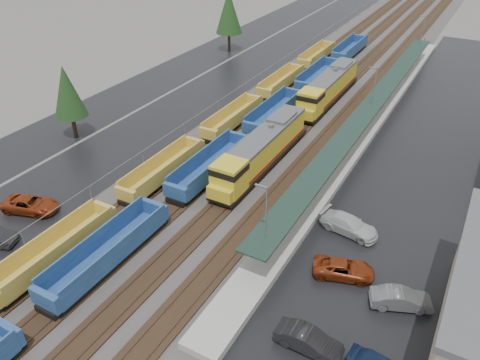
# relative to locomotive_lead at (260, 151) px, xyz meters

# --- Properties ---
(ballast_strip) EXTENTS (20.00, 160.00, 0.08)m
(ballast_strip) POSITION_rel_locomotive_lead_xyz_m (-2.00, 26.13, -2.25)
(ballast_strip) COLOR #302D2B
(ballast_strip) RESTS_ON ground
(trackbed) EXTENTS (14.60, 160.00, 0.22)m
(trackbed) POSITION_rel_locomotive_lead_xyz_m (-2.00, 26.13, -2.14)
(trackbed) COLOR black
(trackbed) RESTS_ON ground
(west_parking_lot) EXTENTS (10.00, 160.00, 0.02)m
(west_parking_lot) POSITION_rel_locomotive_lead_xyz_m (-17.00, 26.13, -2.28)
(west_parking_lot) COLOR black
(west_parking_lot) RESTS_ON ground
(west_road) EXTENTS (9.00, 160.00, 0.02)m
(west_road) POSITION_rel_locomotive_lead_xyz_m (-27.00, 26.13, -2.28)
(west_road) COLOR black
(west_road) RESTS_ON ground
(east_commuter_lot) EXTENTS (16.00, 100.00, 0.02)m
(east_commuter_lot) POSITION_rel_locomotive_lead_xyz_m (17.00, 16.13, -2.28)
(east_commuter_lot) COLOR black
(east_commuter_lot) RESTS_ON ground
(station_platform) EXTENTS (3.00, 80.00, 8.00)m
(station_platform) POSITION_rel_locomotive_lead_xyz_m (7.50, 16.14, -1.56)
(station_platform) COLOR #9E9B93
(station_platform) RESTS_ON ground
(chainlink_fence) EXTENTS (0.08, 160.04, 2.02)m
(chainlink_fence) POSITION_rel_locomotive_lead_xyz_m (-11.50, 24.57, -0.68)
(chainlink_fence) COLOR gray
(chainlink_fence) RESTS_ON ground
(tree_west_near) EXTENTS (3.96, 3.96, 9.00)m
(tree_west_near) POSITION_rel_locomotive_lead_xyz_m (-24.00, -3.87, 3.53)
(tree_west_near) COLOR #332316
(tree_west_near) RESTS_ON ground
(tree_west_far) EXTENTS (4.84, 4.84, 11.00)m
(tree_west_far) POSITION_rel_locomotive_lead_xyz_m (-25.00, 36.13, 4.83)
(tree_west_far) COLOR #332316
(tree_west_far) RESTS_ON ground
(locomotive_lead) EXTENTS (2.87, 18.88, 4.27)m
(locomotive_lead) POSITION_rel_locomotive_lead_xyz_m (0.00, 0.00, 0.00)
(locomotive_lead) COLOR black
(locomotive_lead) RESTS_ON ground
(locomotive_trail) EXTENTS (2.87, 18.88, 4.27)m
(locomotive_trail) POSITION_rel_locomotive_lead_xyz_m (0.00, 21.00, 0.00)
(locomotive_trail) COLOR black
(locomotive_trail) RESTS_ON ground
(well_string_yellow) EXTENTS (2.46, 101.57, 2.18)m
(well_string_yellow) POSITION_rel_locomotive_lead_xyz_m (-8.00, -6.76, -1.19)
(well_string_yellow) COLOR gold
(well_string_yellow) RESTS_ON ground
(well_string_blue) EXTENTS (2.72, 108.62, 2.42)m
(well_string_blue) POSITION_rel_locomotive_lead_xyz_m (-4.00, -3.80, -1.10)
(well_string_blue) COLOR navy
(well_string_blue) RESTS_ON ground
(parked_car_west_c) EXTENTS (4.01, 5.86, 1.49)m
(parked_car_west_c) POSITION_rel_locomotive_lead_xyz_m (-15.70, -17.70, -1.55)
(parked_car_west_c) COLOR maroon
(parked_car_west_c) RESTS_ON ground
(parked_car_east_a) EXTENTS (1.68, 4.69, 1.54)m
(parked_car_east_a) POSITION_rel_locomotive_lead_xyz_m (13.63, -19.47, -1.53)
(parked_car_east_a) COLOR black
(parked_car_east_a) RESTS_ON ground
(parked_car_east_b) EXTENTS (3.68, 5.38, 1.37)m
(parked_car_east_b) POSITION_rel_locomotive_lead_xyz_m (13.44, -11.54, -1.61)
(parked_car_east_b) COLOR maroon
(parked_car_east_b) RESTS_ON ground
(parked_car_east_c) EXTENTS (3.01, 5.67, 1.57)m
(parked_car_east_c) POSITION_rel_locomotive_lead_xyz_m (12.05, -5.93, -1.51)
(parked_car_east_c) COLOR silver
(parked_car_east_c) RESTS_ON ground
(parked_car_east_e) EXTENTS (3.20, 4.79, 1.49)m
(parked_car_east_e) POSITION_rel_locomotive_lead_xyz_m (18.21, -12.63, -1.55)
(parked_car_east_e) COLOR #5C5F61
(parked_car_east_e) RESTS_ON ground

